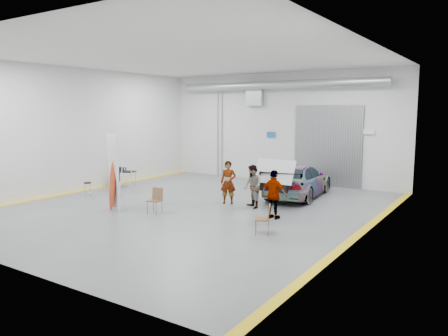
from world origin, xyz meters
The scene contains 13 objects.
ground centered at (0.00, 0.00, 0.00)m, with size 16.00×16.00×0.00m, color slate.
room_shell centered at (0.24, 2.22, 4.08)m, with size 14.02×16.18×6.01m.
sedan_car centered at (2.68, 4.47, 0.75)m, with size 2.10×5.16×1.50m, color silver.
person_a centered at (0.84, 1.42, 0.92)m, with size 0.67×0.44×1.84m, color brown.
person_b centered at (2.10, 1.28, 0.88)m, with size 0.86×0.66×1.76m, color slate.
person_c centered at (3.64, 0.13, 0.90)m, with size 1.05×0.43×1.81m, color brown.
surfboard_display centered at (-2.24, -2.11, 1.29)m, with size 0.87×0.45×3.20m.
folding_chair_near centered at (-0.56, -1.63, 0.31)m, with size 0.52×0.54×0.98m.
folding_chair_far centered at (4.24, -1.88, 0.30)m, with size 0.61×0.75×0.97m.
shop_stool centered at (-5.32, -0.89, 0.34)m, with size 0.35×0.35×0.68m.
work_table centered at (-6.16, 2.05, 0.80)m, with size 1.40×0.97×1.03m.
office_chair centered at (-5.58, 1.01, 0.41)m, with size 0.50×0.52×0.94m.
trunk_lid centered at (2.68, 2.14, 1.52)m, with size 1.75×1.06×0.04m, color silver.
Camera 1 is at (10.66, -13.92, 3.95)m, focal length 35.00 mm.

